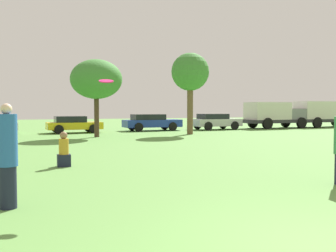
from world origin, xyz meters
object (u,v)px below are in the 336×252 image
(frisbee, at_px, (106,81))
(tree_2, at_px, (190,73))
(parked_car_silver, at_px, (215,121))
(delivery_truck_grey, at_px, (274,114))
(person_thrower, at_px, (7,156))
(tree_1, at_px, (96,80))
(bystander_sitting, at_px, (64,152))
(delivery_truck_grey_2, at_px, (323,113))
(parked_car_blue, at_px, (151,122))
(parked_car_yellow, at_px, (73,124))

(frisbee, distance_m, tree_2, 19.25)
(parked_car_silver, xyz_separation_m, delivery_truck_grey, (5.94, 0.15, 0.56))
(parked_car_silver, bearing_deg, person_thrower, -128.14)
(frisbee, bearing_deg, person_thrower, -178.06)
(tree_1, bearing_deg, bystander_sitting, -104.85)
(frisbee, xyz_separation_m, delivery_truck_grey, (19.46, 21.46, -1.08))
(tree_1, xyz_separation_m, delivery_truck_grey, (16.71, 4.96, -2.30))
(tree_1, bearing_deg, delivery_truck_grey_2, 12.84)
(bystander_sitting, bearing_deg, tree_1, 75.15)
(person_thrower, relative_size, parked_car_silver, 0.46)
(parked_car_blue, bearing_deg, parked_car_yellow, -176.60)
(person_thrower, xyz_separation_m, parked_car_silver, (15.33, 21.37, -0.25))
(tree_1, bearing_deg, parked_car_silver, 24.07)
(parked_car_blue, bearing_deg, frisbee, -112.74)
(person_thrower, bearing_deg, bystander_sitting, 76.66)
(bystander_sitting, relative_size, tree_2, 0.20)
(parked_car_blue, height_order, parked_car_silver, parked_car_silver)
(parked_car_silver, distance_m, delivery_truck_grey_2, 11.68)
(frisbee, height_order, bystander_sitting, frisbee)
(person_thrower, bearing_deg, frisbee, 5.31)
(person_thrower, relative_size, parked_car_blue, 0.41)
(frisbee, relative_size, parked_car_blue, 0.06)
(parked_car_yellow, relative_size, delivery_truck_grey, 0.66)
(person_thrower, distance_m, delivery_truck_grey_2, 34.62)
(tree_2, xyz_separation_m, parked_car_blue, (-1.19, 4.96, -3.50))
(tree_1, distance_m, parked_car_yellow, 5.54)
(person_thrower, xyz_separation_m, parked_car_yellow, (3.68, 21.18, -0.32))
(tree_1, height_order, parked_car_silver, tree_1)
(parked_car_yellow, height_order, parked_car_silver, parked_car_silver)
(bystander_sitting, bearing_deg, person_thrower, -106.72)
(parked_car_yellow, xyz_separation_m, delivery_truck_grey_2, (23.32, 0.49, 0.68))
(delivery_truck_grey_2, bearing_deg, frisbee, -141.84)
(parked_car_yellow, bearing_deg, person_thrower, -102.33)
(frisbee, relative_size, tree_1, 0.06)
(delivery_truck_grey_2, bearing_deg, parked_car_blue, 177.05)
(person_thrower, xyz_separation_m, tree_1, (4.56, 16.56, 2.61))
(delivery_truck_grey, distance_m, delivery_truck_grey_2, 5.72)
(person_thrower, height_order, parked_car_yellow, person_thrower)
(parked_car_yellow, bearing_deg, frisbee, -97.51)
(frisbee, xyz_separation_m, tree_2, (9.22, 16.80, 1.85))
(bystander_sitting, xyz_separation_m, delivery_truck_grey, (19.83, 16.72, 0.81))
(delivery_truck_grey, bearing_deg, frisbee, -134.67)
(parked_car_silver, relative_size, delivery_truck_grey, 0.68)
(tree_1, relative_size, delivery_truck_grey, 0.80)
(tree_2, xyz_separation_m, delivery_truck_grey_2, (15.96, 4.82, -2.88))
(delivery_truck_grey_2, bearing_deg, delivery_truck_grey, 179.04)
(frisbee, xyz_separation_m, tree_1, (2.74, 16.50, 1.22))
(tree_2, relative_size, parked_car_blue, 1.20)
(tree_2, xyz_separation_m, parked_car_yellow, (-7.36, 4.32, -3.56))
(tree_2, height_order, delivery_truck_grey, tree_2)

